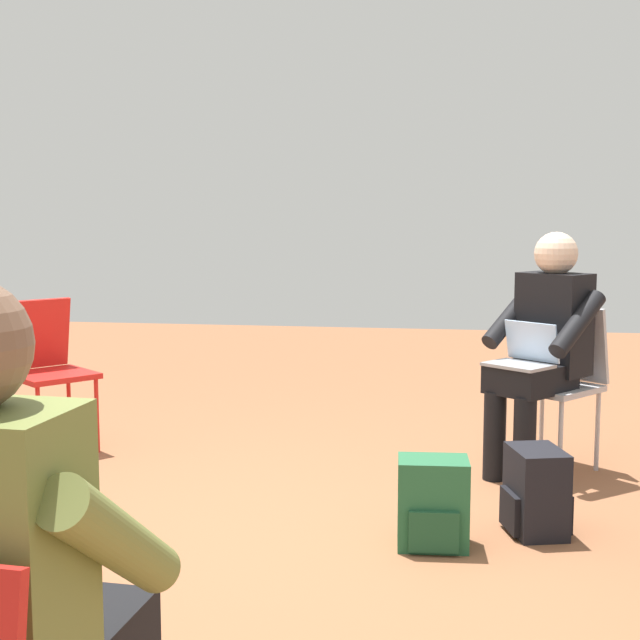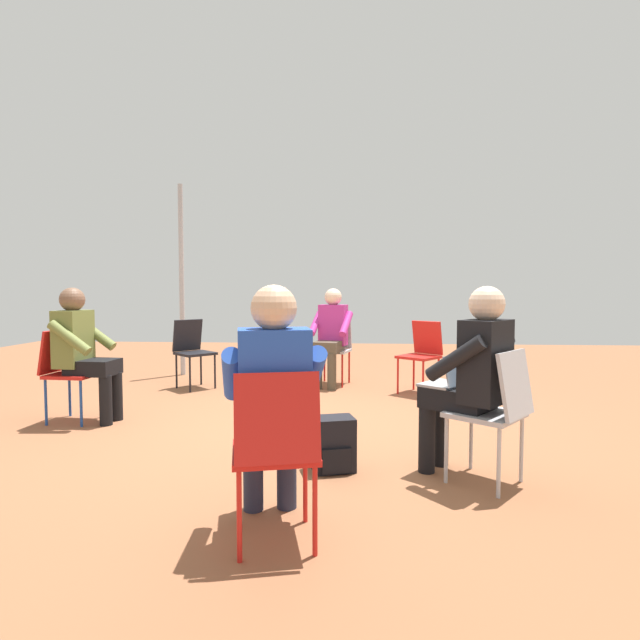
# 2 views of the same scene
# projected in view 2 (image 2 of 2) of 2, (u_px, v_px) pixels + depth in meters

# --- Properties ---
(ground_plane) EXTENTS (14.00, 14.00, 0.00)m
(ground_plane) POSITION_uv_depth(u_px,v_px,m) (293.00, 425.00, 4.50)
(ground_plane) COLOR brown
(chair_southwest) EXTENTS (0.58, 0.58, 0.85)m
(chair_southwest) POSITION_uv_depth(u_px,v_px,m) (422.00, 351.00, 5.88)
(chair_southwest) COLOR red
(chair_southwest) RESTS_ON ground
(chair_southeast) EXTENTS (0.59, 0.58, 0.85)m
(chair_southeast) POSITION_uv_depth(u_px,v_px,m) (192.00, 348.00, 6.21)
(chair_southeast) COLOR black
(chair_southeast) RESTS_ON ground
(chair_northwest) EXTENTS (0.58, 0.58, 0.85)m
(chair_northwest) POSITION_uv_depth(u_px,v_px,m) (496.00, 407.00, 3.07)
(chair_northwest) COLOR #B7B7BC
(chair_northwest) RESTS_ON ground
(chair_east) EXTENTS (0.46, 0.42, 0.85)m
(chair_east) POSITION_uv_depth(u_px,v_px,m) (67.00, 368.00, 4.60)
(chair_east) COLOR red
(chair_east) RESTS_ON ground
(chair_north) EXTENTS (0.48, 0.51, 0.85)m
(chair_north) POSITION_uv_depth(u_px,v_px,m) (276.00, 444.00, 2.32)
(chair_north) COLOR red
(chair_north) RESTS_ON ground
(chair_south) EXTENTS (0.49, 0.52, 0.85)m
(chair_south) POSITION_uv_depth(u_px,v_px,m) (335.00, 346.00, 6.48)
(chair_south) COLOR #B7B7BC
(chair_south) RESTS_ON ground
(person_with_laptop) EXTENTS (0.64, 0.63, 1.24)m
(person_with_laptop) POSITION_uv_depth(u_px,v_px,m) (471.00, 372.00, 3.18)
(person_with_laptop) COLOR black
(person_with_laptop) RESTS_ON ground
(person_in_olive) EXTENTS (0.54, 0.51, 1.24)m
(person_in_olive) POSITION_uv_depth(u_px,v_px,m) (83.00, 347.00, 4.57)
(person_in_olive) COLOR black
(person_in_olive) RESTS_ON ground
(person_in_blue) EXTENTS (0.57, 0.57, 1.24)m
(person_in_blue) POSITION_uv_depth(u_px,v_px,m) (273.00, 395.00, 2.47)
(person_in_blue) COLOR #23283D
(person_in_blue) RESTS_ON ground
(person_in_magenta) EXTENTS (0.57, 0.58, 1.24)m
(person_in_magenta) POSITION_uv_depth(u_px,v_px,m) (331.00, 331.00, 6.31)
(person_in_magenta) COLOR #4C4233
(person_in_magenta) RESTS_ON ground
(backpack_near_laptop_user) EXTENTS (0.26, 0.29, 0.36)m
(backpack_near_laptop_user) POSITION_uv_depth(u_px,v_px,m) (307.00, 429.00, 3.79)
(backpack_near_laptop_user) COLOR #235B38
(backpack_near_laptop_user) RESTS_ON ground
(backpack_by_empty_chair) EXTENTS (0.32, 0.29, 0.36)m
(backpack_by_empty_chair) POSITION_uv_depth(u_px,v_px,m) (333.00, 447.00, 3.36)
(backpack_by_empty_chair) COLOR black
(backpack_by_empty_chair) RESTS_ON ground
(tent_pole_far) EXTENTS (0.07, 0.07, 2.71)m
(tent_pole_far) POSITION_uv_depth(u_px,v_px,m) (182.00, 280.00, 7.11)
(tent_pole_far) COLOR #B2B2B7
(tent_pole_far) RESTS_ON ground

